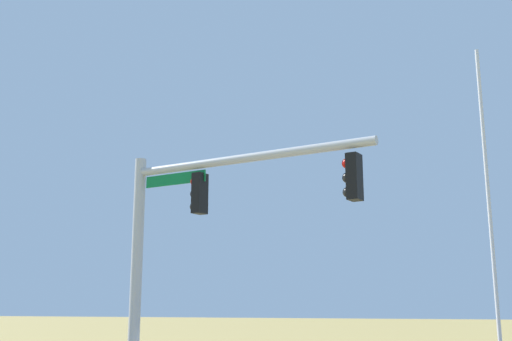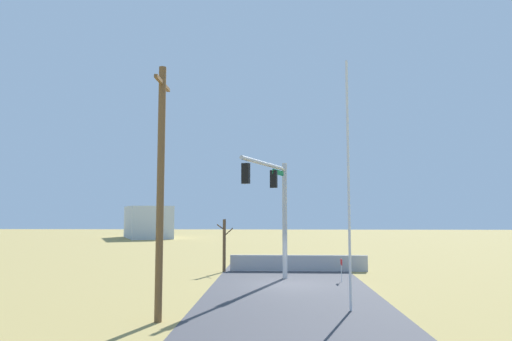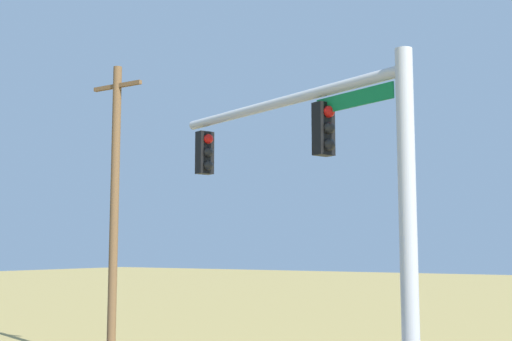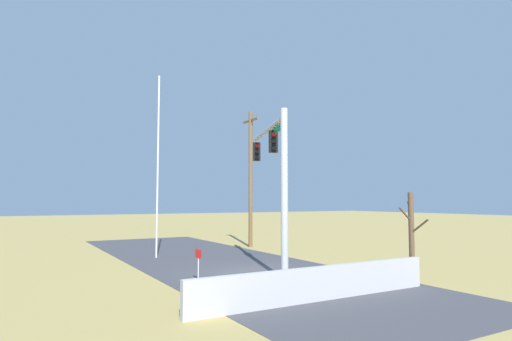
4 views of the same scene
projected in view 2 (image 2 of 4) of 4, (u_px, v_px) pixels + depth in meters
The scene contains 10 objects.
ground_plane at pixel (289, 284), 24.11m from camera, with size 160.00×160.00×0.00m, color #9E894C.
road_surface at pixel (292, 299), 20.13m from camera, with size 28.00×8.00×0.01m, color #3D3D42.
sidewalk_corner at pixel (285, 276), 27.33m from camera, with size 6.00×6.00×0.01m, color #B7B5AD.
retaining_fence at pixel (299, 263), 29.59m from camera, with size 0.20×8.79×1.02m, color #A8A8AD.
signal_mast at pixel (275, 197), 25.24m from camera, with size 6.05×2.33×6.62m.
flagpole at pixel (349, 183), 18.04m from camera, with size 0.10×0.10×9.82m, color silver.
utility_pole at pixel (160, 187), 16.23m from camera, with size 1.90×0.26×8.96m.
bare_tree at pixel (224, 244), 29.41m from camera, with size 1.27×1.02×3.33m.
open_sign at pixel (341, 265), 25.13m from camera, with size 0.56×0.04×1.22m.
distant_building at pixel (148, 222), 69.17m from camera, with size 10.65×5.81×4.72m, color silver.
Camera 2 is at (-24.60, 0.74, 3.73)m, focal length 32.41 mm.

